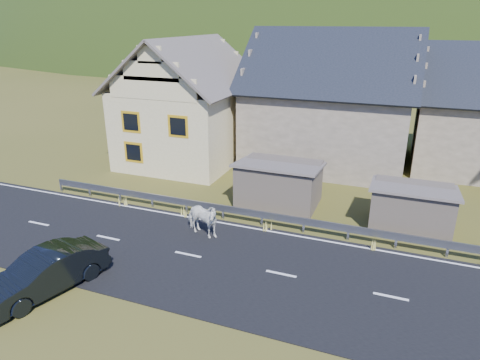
% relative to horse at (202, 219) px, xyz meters
% --- Properties ---
extents(ground, '(160.00, 160.00, 0.00)m').
position_rel_horse_xyz_m(ground, '(4.19, -1.73, -0.87)').
color(ground, '#3D4015').
rests_on(ground, ground).
extents(road, '(60.00, 7.00, 0.04)m').
position_rel_horse_xyz_m(road, '(4.19, -1.73, -0.85)').
color(road, black).
rests_on(road, ground).
extents(lane_markings, '(60.00, 6.60, 0.01)m').
position_rel_horse_xyz_m(lane_markings, '(4.19, -1.73, -0.83)').
color(lane_markings, silver).
rests_on(lane_markings, road).
extents(guardrail, '(28.10, 0.09, 0.75)m').
position_rel_horse_xyz_m(guardrail, '(4.19, 1.95, -0.31)').
color(guardrail, '#93969B').
rests_on(guardrail, ground).
extents(shed_left, '(4.30, 3.30, 2.40)m').
position_rel_horse_xyz_m(shed_left, '(2.19, 4.77, 0.23)').
color(shed_left, brown).
rests_on(shed_left, ground).
extents(shed_right, '(3.80, 2.90, 2.20)m').
position_rel_horse_xyz_m(shed_right, '(8.69, 4.27, 0.13)').
color(shed_right, brown).
rests_on(shed_right, ground).
extents(house_cream, '(7.80, 9.80, 8.30)m').
position_rel_horse_xyz_m(house_cream, '(-5.82, 10.27, 3.49)').
color(house_cream, beige).
rests_on(house_cream, ground).
extents(house_stone_a, '(10.80, 9.80, 8.90)m').
position_rel_horse_xyz_m(house_stone_a, '(3.19, 13.27, 3.76)').
color(house_stone_a, gray).
rests_on(house_stone_a, ground).
extents(mountain, '(440.00, 280.00, 260.00)m').
position_rel_horse_xyz_m(mountain, '(9.19, 178.27, -20.87)').
color(mountain, '#21340F').
rests_on(mountain, ground).
extents(conifer_patch, '(76.00, 50.00, 28.00)m').
position_rel_horse_xyz_m(conifer_patch, '(-50.81, 108.27, 5.13)').
color(conifer_patch, black).
rests_on(conifer_patch, ground).
extents(horse, '(1.41, 2.14, 1.66)m').
position_rel_horse_xyz_m(horse, '(0.00, 0.00, 0.00)').
color(horse, white).
rests_on(horse, road).
extents(car, '(2.74, 4.75, 1.48)m').
position_rel_horse_xyz_m(car, '(-3.41, -5.73, -0.13)').
color(car, black).
rests_on(car, ground).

